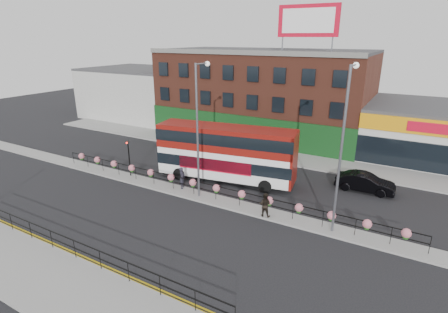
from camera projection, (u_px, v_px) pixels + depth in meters
The scene contains 19 objects.
ground at pixel (205, 198), 26.78m from camera, with size 120.00×120.00×0.00m, color black.
south_pavement at pixel (71, 291), 16.90m from camera, with size 60.00×4.00×0.15m, color gray.
north_pavement at pixel (266, 154), 36.61m from camera, with size 60.00×4.00×0.15m, color gray.
median at pixel (205, 197), 26.75m from camera, with size 60.00×1.60×0.15m, color gray.
yellow_line_inner at pixel (107, 267), 18.81m from camera, with size 60.00×0.10×0.01m, color gold.
yellow_line_outer at pixel (105, 269), 18.66m from camera, with size 60.00×0.10×0.01m, color gold.
brick_building at pixel (264, 93), 43.37m from camera, with size 25.00×12.21×10.30m.
supermarket at pixel (447, 133), 34.76m from camera, with size 15.00×12.25×5.30m.
warehouse_west at pixel (141, 92), 53.37m from camera, with size 15.50×12.00×7.30m.
billboard at pixel (308, 21), 33.62m from camera, with size 6.00×0.29×4.40m.
median_railing at pixel (204, 186), 26.44m from camera, with size 30.04×0.56×1.23m.
south_railing at pixel (74, 245), 19.11m from camera, with size 20.04×0.05×1.12m.
double_decker_bus at pixel (226, 148), 29.23m from camera, with size 11.98×4.59×4.73m.
car at pixel (365, 182), 27.81m from camera, with size 4.53×1.67×1.48m, color black.
pedestrian_a at pixel (182, 178), 27.98m from camera, with size 0.63×0.76×1.77m, color #23222D.
pedestrian_b at pixel (265, 205), 23.59m from camera, with size 0.91×0.76×1.70m, color black.
lamp_column_west at pixel (199, 120), 25.12m from camera, with size 0.36×1.75×9.95m.
lamp_column_east at pixel (343, 137), 20.28m from camera, with size 0.37×1.79×10.22m.
traffic_light_median at pixel (128, 150), 30.04m from camera, with size 0.15×0.28×3.65m.
Camera 1 is at (13.31, -20.34, 11.77)m, focal length 28.00 mm.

